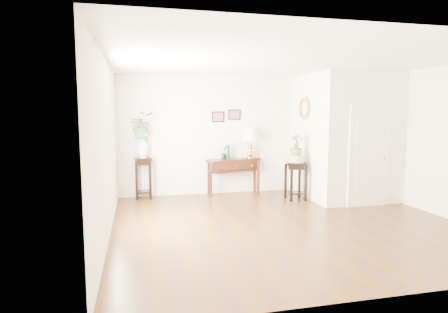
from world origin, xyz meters
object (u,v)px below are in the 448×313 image
object	(u,v)px
plant_stand_a	(143,178)
plant_stand_b	(296,181)
console_table	(233,176)
table_lamp	(250,144)

from	to	relation	value
plant_stand_a	plant_stand_b	xyz separation A→B (m)	(3.33, -0.89, -0.04)
console_table	plant_stand_b	xyz separation A→B (m)	(1.21, -0.89, -0.00)
plant_stand_b	console_table	bearing A→B (deg)	143.68
table_lamp	plant_stand_a	xyz separation A→B (m)	(-2.54, 0.00, -0.74)
table_lamp	plant_stand_b	world-z (taller)	table_lamp
table_lamp	plant_stand_b	size ratio (longest dim) A/B	0.88
console_table	table_lamp	distance (m)	0.88
plant_stand_a	plant_stand_b	world-z (taller)	plant_stand_a
console_table	plant_stand_b	size ratio (longest dim) A/B	1.51
plant_stand_a	plant_stand_b	bearing A→B (deg)	-14.96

